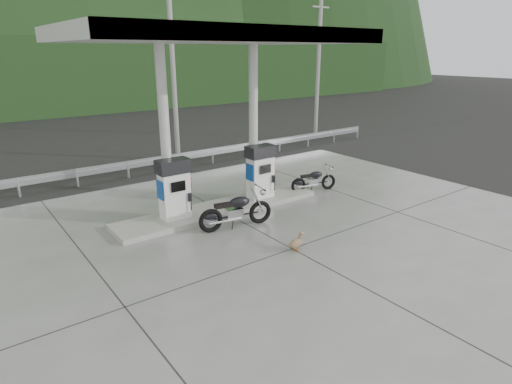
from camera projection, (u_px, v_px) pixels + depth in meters
ground at (269, 237)px, 11.98m from camera, size 160.00×160.00×0.00m
forecourt_apron at (269, 236)px, 11.98m from camera, size 18.00×14.00×0.02m
pump_island at (221, 208)px, 13.86m from camera, size 7.00×1.40×0.15m
gas_pump_left at (174, 189)px, 12.65m from camera, size 0.95×0.55×1.80m
gas_pump_right at (260, 172)px, 14.46m from camera, size 0.95×0.55×1.80m
canopy_column_left at (165, 133)px, 12.45m from camera, size 0.30×0.30×5.00m
canopy_column_right at (253, 123)px, 14.26m from camera, size 0.30×0.30×5.00m
canopy_roof at (216, 36)px, 12.19m from camera, size 8.50×5.00×0.40m
guardrail at (151, 158)px, 17.85m from camera, size 26.00×0.16×1.42m
road at (122, 158)px, 20.74m from camera, size 60.00×7.00×0.01m
utility_pole_b at (173, 73)px, 19.09m from camera, size 0.22×0.22×8.00m
utility_pole_c at (318, 68)px, 24.18m from camera, size 0.22×0.22×8.00m
tree_band at (35, 76)px, 33.89m from camera, size 80.00×6.00×6.00m
motorcycle_left at (236, 211)px, 12.42m from camera, size 2.21×1.06×1.01m
motorcycle_right at (314, 180)px, 15.71m from camera, size 1.78×0.96×0.80m
duck at (296, 244)px, 11.05m from camera, size 0.58×0.28×0.40m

